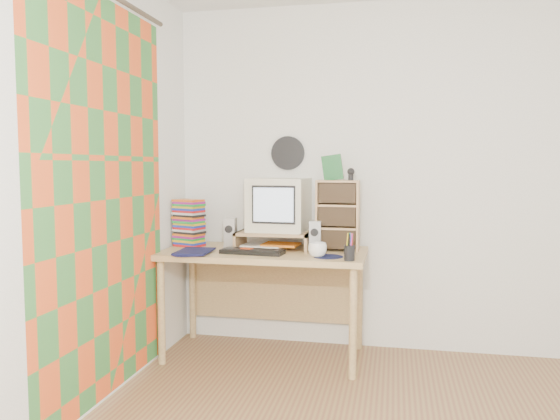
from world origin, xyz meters
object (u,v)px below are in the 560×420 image
at_px(dvd_stack, 189,227).
at_px(cd_rack, 338,215).
at_px(crt_monitor, 278,205).
at_px(keyboard, 252,252).
at_px(diary, 179,249).
at_px(desk, 266,268).
at_px(mug, 317,250).

bearing_deg(dvd_stack, cd_rack, 20.29).
bearing_deg(crt_monitor, dvd_stack, -171.32).
xyz_separation_m(crt_monitor, dvd_stack, (-0.66, -0.05, -0.17)).
distance_m(keyboard, diary, 0.50).
height_order(dvd_stack, diary, dvd_stack).
relative_size(keyboard, dvd_stack, 1.51).
distance_m(desk, crt_monitor, 0.46).
distance_m(keyboard, mug, 0.45).
height_order(desk, dvd_stack, dvd_stack).
relative_size(desk, crt_monitor, 3.53).
bearing_deg(diary, desk, 26.04).
bearing_deg(diary, mug, -0.58).
bearing_deg(cd_rack, keyboard, -153.83).
height_order(desk, mug, mug).
xyz_separation_m(desk, mug, (0.40, -0.26, 0.18)).
height_order(keyboard, dvd_stack, dvd_stack).
xyz_separation_m(desk, cd_rack, (0.50, 0.05, 0.38)).
distance_m(crt_monitor, diary, 0.77).
xyz_separation_m(dvd_stack, cd_rack, (1.09, 0.01, 0.10)).
bearing_deg(dvd_stack, crt_monitor, 24.12).
bearing_deg(crt_monitor, cd_rack, -0.99).
relative_size(desk, mug, 11.69).
xyz_separation_m(keyboard, diary, (-0.49, -0.08, 0.01)).
relative_size(desk, keyboard, 3.31).
xyz_separation_m(crt_monitor, diary, (-0.60, -0.38, -0.28)).
bearing_deg(cd_rack, mug, -107.48).
height_order(dvd_stack, mug, dvd_stack).
bearing_deg(keyboard, crt_monitor, 75.32).
bearing_deg(desk, mug, -32.48).
distance_m(desk, diary, 0.63).
xyz_separation_m(crt_monitor, mug, (0.33, -0.34, -0.26)).
bearing_deg(dvd_stack, diary, -60.84).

